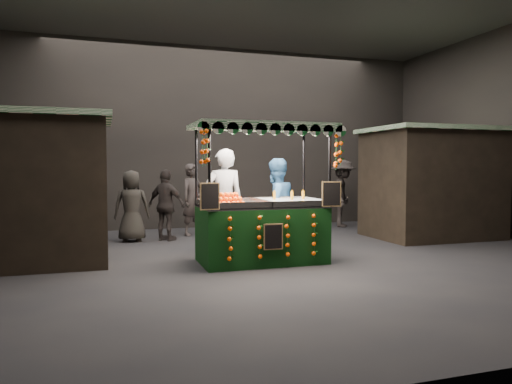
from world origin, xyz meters
name	(u,v)px	position (x,y,z in m)	size (l,w,h in m)	color
ground	(281,259)	(0.00, 0.00, 0.00)	(12.00, 12.00, 0.00)	black
market_hall	(281,72)	(0.00, 0.00, 3.38)	(12.10, 10.10, 5.05)	black
neighbour_stall_left	(22,188)	(-4.40, 1.00, 1.31)	(3.00, 2.20, 2.60)	black
neighbour_stall_right	(431,183)	(4.40, 1.50, 1.31)	(3.00, 2.20, 2.60)	black
juice_stall	(263,220)	(-0.40, -0.17, 0.75)	(2.50, 1.47, 2.42)	black
vendor_grey	(224,202)	(-0.85, 0.84, 1.01)	(0.77, 0.54, 2.03)	gray
vendor_blue	(276,206)	(0.16, 0.70, 0.92)	(1.08, 0.95, 1.85)	navy
shopper_0	(193,200)	(-0.98, 3.53, 0.88)	(0.77, 0.70, 1.76)	#2E2725
shopper_1	(392,204)	(3.53, 1.80, 0.79)	(0.97, 0.91, 1.58)	#292221
shopper_2	(166,205)	(-1.70, 2.87, 0.81)	(0.97, 0.94, 1.63)	black
shopper_3	(343,193)	(3.33, 3.90, 0.94)	(1.26, 1.40, 1.88)	black
shopper_4	(132,206)	(-2.46, 2.95, 0.80)	(0.82, 0.57, 1.61)	black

